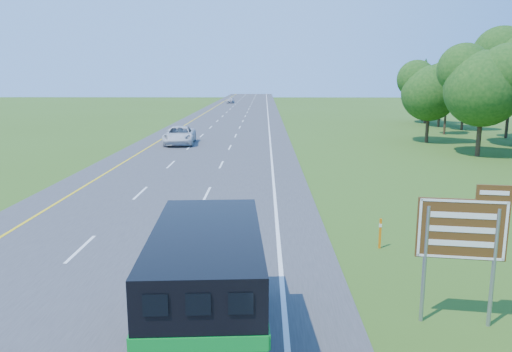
{
  "coord_description": "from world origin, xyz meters",
  "views": [
    {
      "loc": [
        4.95,
        -6.4,
        6.28
      ],
      "look_at": [
        4.53,
        17.75,
        1.46
      ],
      "focal_mm": 35.0,
      "sensor_mm": 36.0,
      "label": 1
    }
  ],
  "objects_px": {
    "white_suv": "(180,135)",
    "exit_sign": "(463,235)",
    "horse_truck": "(209,285)",
    "far_car": "(230,100)"
  },
  "relations": [
    {
      "from": "white_suv",
      "to": "exit_sign",
      "type": "distance_m",
      "value": 36.99
    },
    {
      "from": "horse_truck",
      "to": "far_car",
      "type": "xyz_separation_m",
      "value": [
        -7.03,
        110.6,
        -0.99
      ]
    },
    {
      "from": "horse_truck",
      "to": "far_car",
      "type": "height_order",
      "value": "horse_truck"
    },
    {
      "from": "far_car",
      "to": "exit_sign",
      "type": "xyz_separation_m",
      "value": [
        13.22,
        -108.95,
        1.67
      ]
    },
    {
      "from": "horse_truck",
      "to": "far_car",
      "type": "distance_m",
      "value": 110.83
    },
    {
      "from": "white_suv",
      "to": "horse_truck",
      "type": "bearing_deg",
      "value": -83.52
    },
    {
      "from": "far_car",
      "to": "exit_sign",
      "type": "relative_size",
      "value": 1.1
    },
    {
      "from": "far_car",
      "to": "white_suv",
      "type": "bearing_deg",
      "value": -88.48
    },
    {
      "from": "exit_sign",
      "to": "white_suv",
      "type": "bearing_deg",
      "value": 119.13
    },
    {
      "from": "horse_truck",
      "to": "white_suv",
      "type": "height_order",
      "value": "horse_truck"
    }
  ]
}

